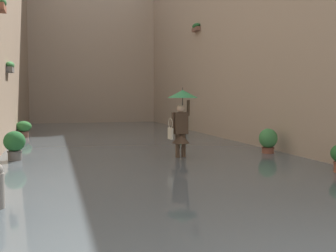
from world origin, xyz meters
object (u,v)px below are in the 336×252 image
object	(u,v)px
potted_plant_mid_left	(180,121)
potted_plant_near_left	(268,141)
person_wading	(181,114)
potted_plant_mid_right	(15,145)
potted_plant_far_right	(24,129)

from	to	relation	value
potted_plant_mid_left	potted_plant_near_left	xyz separation A→B (m)	(0.12, 9.02, -0.06)
potted_plant_mid_left	person_wading	bearing A→B (deg)	72.46
potted_plant_mid_right	potted_plant_near_left	bearing A→B (deg)	174.83
person_wading	potted_plant_far_right	distance (m)	8.44
potted_plant_mid_right	potted_plant_far_right	bearing A→B (deg)	-88.15
potted_plant_mid_left	potted_plant_near_left	size ratio (longest dim) A/B	1.10
person_wading	potted_plant_far_right	bearing A→B (deg)	-56.63
potted_plant_mid_left	potted_plant_far_right	world-z (taller)	potted_plant_mid_left
potted_plant_mid_left	potted_plant_near_left	bearing A→B (deg)	89.24
person_wading	potted_plant_mid_left	distance (m)	9.54
potted_plant_near_left	potted_plant_mid_right	xyz separation A→B (m)	(7.16, -0.65, 0.04)
person_wading	potted_plant_near_left	distance (m)	2.87
person_wading	potted_plant_near_left	bearing A→B (deg)	-179.17
person_wading	potted_plant_far_right	xyz separation A→B (m)	(4.62, -7.02, -0.87)
potted_plant_mid_right	potted_plant_far_right	world-z (taller)	potted_plant_mid_right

